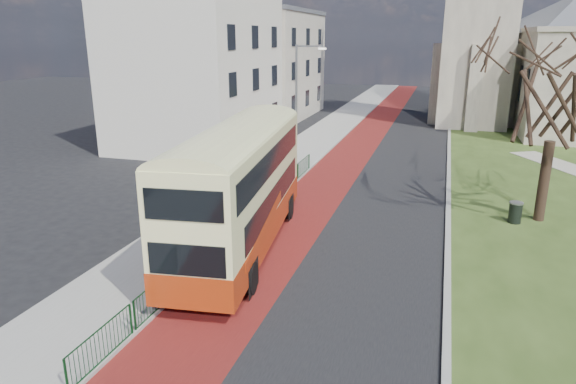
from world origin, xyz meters
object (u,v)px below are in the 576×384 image
at_px(bus, 240,183).
at_px(litter_bin, 515,212).
at_px(streetlamp, 298,97).
at_px(winter_tree_near, 560,74).

relative_size(bus, litter_bin, 12.12).
relative_size(streetlamp, bus, 0.64).
height_order(bus, litter_bin, bus).
bearing_deg(litter_bin, bus, -149.32).
bearing_deg(bus, streetlamp, 90.33).
bearing_deg(streetlamp, litter_bin, -34.58).
height_order(bus, winter_tree_near, winter_tree_near).
relative_size(streetlamp, litter_bin, 7.73).
xyz_separation_m(bus, litter_bin, (11.42, 6.78, -2.37)).
xyz_separation_m(streetlamp, litter_bin, (13.49, -9.30, -4.03)).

